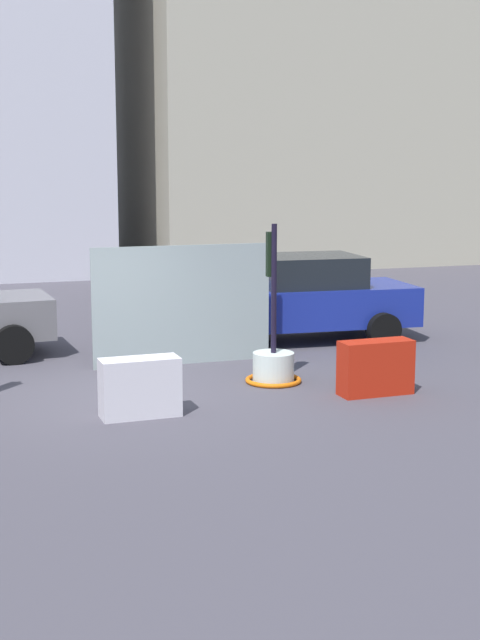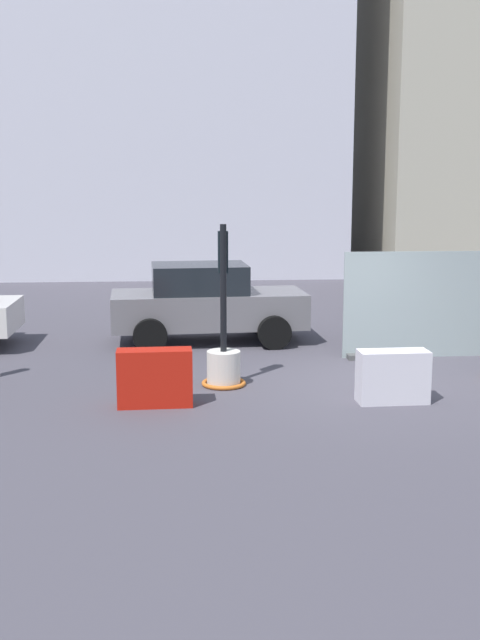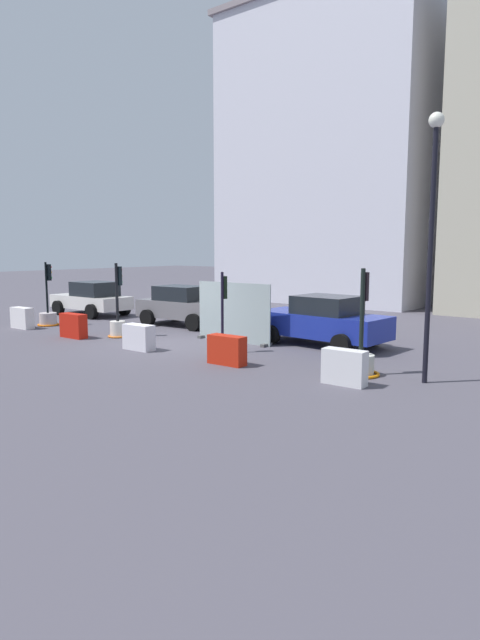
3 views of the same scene
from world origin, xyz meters
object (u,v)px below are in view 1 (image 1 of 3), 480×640
at_px(traffic_light_2, 273,360).
at_px(construction_barrier_2, 140,387).
at_px(car_blue_estate, 301,299).
at_px(construction_barrier_3, 376,368).

distance_m(traffic_light_2, construction_barrier_2, 2.80).
height_order(traffic_light_2, car_blue_estate, traffic_light_2).
bearing_deg(construction_barrier_2, car_blue_estate, 46.61).
bearing_deg(construction_barrier_2, construction_barrier_3, 1.21).
xyz_separation_m(traffic_light_2, construction_barrier_3, (1.21, -1.23, 0.06)).
height_order(construction_barrier_3, car_blue_estate, car_blue_estate).
bearing_deg(car_blue_estate, construction_barrier_3, -97.14).
height_order(construction_barrier_2, car_blue_estate, car_blue_estate).
relative_size(traffic_light_2, construction_barrier_2, 2.29).
xyz_separation_m(construction_barrier_2, car_blue_estate, (4.24, 4.48, 0.43)).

